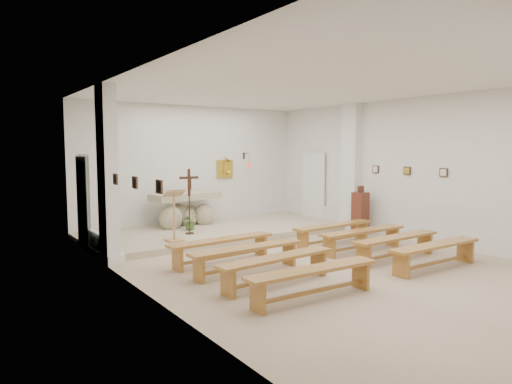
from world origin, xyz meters
TOP-DOWN VIEW (x-y plane):
  - ground at (0.00, 0.00)m, footprint 7.00×10.00m
  - wall_left at (-3.49, 0.00)m, footprint 0.02×10.00m
  - wall_right at (3.49, 0.00)m, footprint 0.02×10.00m
  - wall_back at (0.00, 4.99)m, footprint 7.00×0.02m
  - ceiling at (0.00, 0.00)m, footprint 7.00×10.00m
  - sanctuary_platform at (0.00, 3.50)m, footprint 6.98×3.00m
  - pilaster_left at (-3.37, 2.00)m, footprint 0.26×0.55m
  - pilaster_right at (3.37, 2.00)m, footprint 0.26×0.55m
  - gold_wall_relief at (1.05, 4.96)m, footprint 0.55×0.04m
  - sanctuary_lamp at (1.75, 4.71)m, footprint 0.11×0.36m
  - station_frame_left_front at (-3.47, -0.80)m, footprint 0.03×0.20m
  - station_frame_left_mid at (-3.47, 0.20)m, footprint 0.03×0.20m
  - station_frame_left_rear at (-3.47, 1.20)m, footprint 0.03×0.20m
  - station_frame_right_front at (3.47, -0.80)m, footprint 0.03×0.20m
  - station_frame_right_mid at (3.47, 0.20)m, footprint 0.03×0.20m
  - station_frame_right_rear at (3.47, 1.20)m, footprint 0.03×0.20m
  - radiator_left at (-3.43, 2.70)m, footprint 0.10×0.85m
  - radiator_right at (3.43, 2.70)m, footprint 0.10×0.85m
  - altar at (-0.57, 4.40)m, footprint 2.00×0.98m
  - lectern at (-1.72, 2.57)m, footprint 0.46×0.39m
  - crucifix_stand at (-1.03, 3.19)m, footprint 0.49×0.21m
  - potted_plant at (-0.77, 3.69)m, footprint 0.47×0.42m
  - donation_pedestal at (3.10, 1.37)m, footprint 0.37×0.37m
  - bench_left_front at (-1.53, 0.75)m, footprint 2.33×0.52m
  - bench_right_front at (1.53, 0.75)m, footprint 2.32×0.46m
  - bench_left_second at (-1.53, -0.15)m, footprint 2.31×0.41m
  - bench_right_second at (1.53, -0.15)m, footprint 2.31×0.38m
  - bench_left_third at (-1.53, -1.06)m, footprint 2.33×0.54m
  - bench_right_third at (1.53, -1.06)m, footprint 2.31×0.43m
  - bench_left_fourth at (-1.53, -1.96)m, footprint 2.32×0.44m
  - bench_right_fourth at (1.53, -1.96)m, footprint 2.31×0.38m

SIDE VIEW (x-z plane):
  - ground at x=0.00m, z-range 0.00..0.00m
  - sanctuary_platform at x=0.00m, z-range 0.00..0.15m
  - radiator_left at x=-3.43m, z-range 0.01..0.53m
  - radiator_right at x=3.43m, z-range 0.01..0.53m
  - bench_left_front at x=-1.53m, z-range 0.12..0.61m
  - bench_right_front at x=1.53m, z-range 0.12..0.61m
  - bench_left_second at x=-1.53m, z-range 0.12..0.61m
  - bench_right_second at x=1.53m, z-range 0.12..0.61m
  - bench_left_third at x=-1.53m, z-range 0.12..0.61m
  - bench_right_third at x=1.53m, z-range 0.12..0.61m
  - bench_left_fourth at x=-1.53m, z-range 0.12..0.61m
  - bench_right_fourth at x=1.53m, z-range 0.12..0.61m
  - potted_plant at x=-0.77m, z-range 0.15..0.61m
  - altar at x=-0.57m, z-range 0.03..1.03m
  - donation_pedestal at x=3.10m, z-range -0.08..1.21m
  - lectern at x=-1.72m, z-range 0.14..1.36m
  - crucifix_stand at x=-1.03m, z-range 0.28..1.90m
  - gold_wall_relief at x=1.05m, z-range 1.38..1.92m
  - station_frame_left_front at x=-3.47m, z-range 1.62..1.82m
  - station_frame_left_mid at x=-3.47m, z-range 1.62..1.82m
  - station_frame_left_rear at x=-3.47m, z-range 1.62..1.82m
  - station_frame_right_front at x=3.47m, z-range 1.62..1.82m
  - station_frame_right_mid at x=3.47m, z-range 1.62..1.82m
  - station_frame_right_rear at x=3.47m, z-range 1.62..1.82m
  - wall_left at x=-3.49m, z-range 0.00..3.50m
  - wall_right at x=3.49m, z-range 0.00..3.50m
  - wall_back at x=0.00m, z-range 0.00..3.50m
  - pilaster_left at x=-3.37m, z-range 0.00..3.50m
  - pilaster_right at x=3.37m, z-range 0.00..3.50m
  - sanctuary_lamp at x=1.75m, z-range 1.59..2.03m
  - ceiling at x=0.00m, z-range 3.48..3.50m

